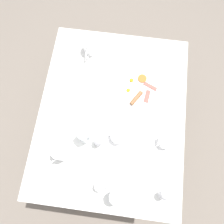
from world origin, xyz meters
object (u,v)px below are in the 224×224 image
at_px(water_glass_tall, 116,197).
at_px(knife_by_plate, 130,52).
at_px(teacup_with_saucer_left, 165,142).
at_px(spoon_for_tea, 110,164).
at_px(teacup_with_saucer_right, 118,137).
at_px(teapot_far, 61,152).
at_px(salt_grinder, 98,142).
at_px(fork_by_plate, 84,82).
at_px(teapot_near, 91,46).
at_px(pepper_grinder, 164,195).
at_px(water_glass_short, 85,135).
at_px(creamer_jug, 100,187).
at_px(breakfast_plate, 139,89).
at_px(fork_spare, 95,110).

xyz_separation_m(water_glass_tall, knife_by_plate, (-0.02, 0.98, -0.06)).
height_order(teacup_with_saucer_left, spoon_for_tea, teacup_with_saucer_left).
bearing_deg(spoon_for_tea, teacup_with_saucer_right, 80.67).
bearing_deg(teacup_with_saucer_left, teapot_far, -166.78).
xyz_separation_m(salt_grinder, fork_by_plate, (-0.16, 0.40, -0.05)).
relative_size(teapot_near, teacup_with_saucer_right, 1.31).
distance_m(water_glass_tall, knife_by_plate, 0.99).
xyz_separation_m(water_glass_tall, pepper_grinder, (0.27, 0.04, -0.01)).
height_order(teapot_far, teacup_with_saucer_left, teapot_far).
xyz_separation_m(teacup_with_saucer_left, pepper_grinder, (0.01, -0.31, 0.02)).
distance_m(water_glass_short, pepper_grinder, 0.58).
bearing_deg(water_glass_tall, creamer_jug, 158.22).
height_order(creamer_jug, fork_by_plate, creamer_jug).
bearing_deg(teapot_far, fork_by_plate, -157.54).
xyz_separation_m(teapot_near, spoon_for_tea, (0.24, -0.78, -0.06)).
bearing_deg(pepper_grinder, creamer_jug, -179.45).
relative_size(water_glass_short, pepper_grinder, 1.42).
xyz_separation_m(teapot_far, teacup_with_saucer_left, (0.62, 0.15, -0.03)).
bearing_deg(breakfast_plate, fork_spare, -145.68).
distance_m(pepper_grinder, fork_spare, 0.67).
bearing_deg(breakfast_plate, teacup_with_saucer_right, -105.91).
relative_size(breakfast_plate, creamer_jug, 3.74).
bearing_deg(teapot_far, creamer_jug, 85.48).
relative_size(breakfast_plate, salt_grinder, 2.89).
xyz_separation_m(breakfast_plate, teacup_with_saucer_right, (-0.10, -0.35, 0.02)).
height_order(teapot_near, water_glass_short, water_glass_short).
bearing_deg(water_glass_short, pepper_grinder, -28.98).
bearing_deg(teacup_with_saucer_right, water_glass_tall, -84.76).
bearing_deg(spoon_for_tea, knife_by_plate, 87.46).
height_order(teacup_with_saucer_left, water_glass_tall, water_glass_tall).
bearing_deg(water_glass_short, teapot_far, -137.91).
bearing_deg(breakfast_plate, teacup_with_saucer_left, -60.41).
bearing_deg(fork_by_plate, breakfast_plate, -1.03).
height_order(knife_by_plate, fork_spare, same).
relative_size(teacup_with_saucer_left, teacup_with_saucer_right, 1.00).
xyz_separation_m(teacup_with_saucer_right, knife_by_plate, (0.01, 0.64, -0.03)).
bearing_deg(teapot_near, spoon_for_tea, -151.24).
bearing_deg(water_glass_tall, breakfast_plate, 84.44).
relative_size(breakfast_plate, teacup_with_saucer_left, 1.98).
bearing_deg(water_glass_tall, water_glass_short, 125.94).
height_order(breakfast_plate, teacup_with_saucer_right, teacup_with_saucer_right).
height_order(fork_by_plate, spoon_for_tea, same).
xyz_separation_m(water_glass_short, fork_spare, (0.03, 0.19, -0.07)).
relative_size(teapot_near, fork_spare, 1.28).
height_order(breakfast_plate, teacup_with_saucer_left, teacup_with_saucer_left).
xyz_separation_m(breakfast_plate, pepper_grinder, (0.20, -0.65, 0.04)).
relative_size(pepper_grinder, spoon_for_tea, 0.65).
distance_m(salt_grinder, spoon_for_tea, 0.16).
distance_m(teapot_far, creamer_jug, 0.31).
bearing_deg(fork_by_plate, knife_by_plate, 44.40).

